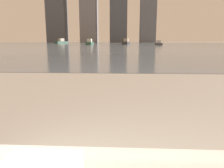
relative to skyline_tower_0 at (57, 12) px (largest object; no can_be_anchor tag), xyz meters
name	(u,v)px	position (x,y,z in m)	size (l,w,h in m)	color
harbor_water	(123,44)	(35.25, -56.00, -15.59)	(180.00, 110.00, 0.01)	slate
harbor_boat_1	(126,42)	(35.95, -60.42, -15.04)	(2.17, 4.33, 1.55)	#2D2D33
harbor_boat_2	(90,43)	(27.24, -65.35, -15.08)	(1.47, 3.89, 1.44)	#335647
harbor_boat_3	(61,42)	(15.63, -48.67, -14.99)	(3.55, 4.66, 1.68)	#335647
harbor_boat_4	(159,43)	(43.04, -68.63, -15.20)	(1.28, 3.02, 1.10)	#4C4C51
skyline_tower_0	(57,12)	(0.00, 0.00, 0.00)	(9.73, 7.87, 31.19)	#4C515B
skyline_tower_3	(148,9)	(47.70, 0.00, 1.19)	(7.83, 8.87, 33.56)	slate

